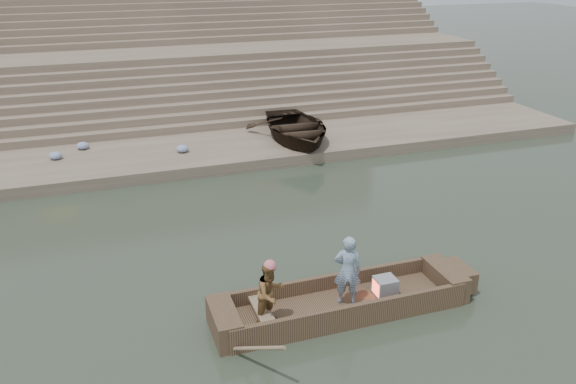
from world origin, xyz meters
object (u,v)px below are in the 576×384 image
main_rowboat (341,307)px  television (385,286)px  beached_rowboat (296,128)px  standing_man (348,270)px  rowing_man (270,293)px

main_rowboat → television: size_ratio=10.87×
main_rowboat → television: television is taller
beached_rowboat → main_rowboat: bearing=-101.6°
television → beached_rowboat: (1.71, 10.58, 0.46)m
television → beached_rowboat: beached_rowboat is taller
main_rowboat → beached_rowboat: 10.96m
main_rowboat → standing_man: size_ratio=3.17×
television → rowing_man: bearing=-176.3°
rowing_man → main_rowboat: bearing=-17.7°
standing_man → main_rowboat: bearing=13.6°
standing_man → television: bearing=-157.9°
main_rowboat → standing_man: bearing=-7.6°
beached_rowboat → television: bearing=-96.3°
main_rowboat → beached_rowboat: (2.74, 10.58, 0.77)m
rowing_man → beached_rowboat: rowing_man is taller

